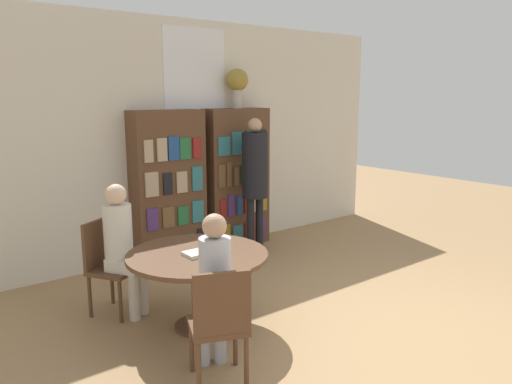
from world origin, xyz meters
The scene contains 12 objects.
ground_plane centered at (0.00, 0.00, 0.00)m, with size 16.00×16.00×0.00m, color #9E7A51.
wall_back centered at (0.00, 3.45, 1.51)m, with size 6.40×0.07×3.00m.
bookshelf_left centered at (-0.52, 3.26, 0.94)m, with size 0.92×0.34×1.88m.
bookshelf_right centered at (0.52, 3.26, 0.94)m, with size 0.92×0.34×1.88m.
flower_vase centered at (0.55, 3.26, 2.22)m, with size 0.29×0.29×0.52m.
reading_table centered at (-1.24, 1.41, 0.59)m, with size 1.25×1.25×0.70m.
chair_near_camera centered at (-1.61, 0.52, 0.51)m, with size 0.52×0.52×0.90m.
chair_left_side centered at (-1.74, 2.23, 0.51)m, with size 0.55×0.55×0.90m.
seated_reader_left centered at (-1.65, 2.08, 0.72)m, with size 0.39×0.41×1.27m.
seated_reader_right centered at (-1.54, 0.69, 0.70)m, with size 0.34×0.38×1.25m.
librarian_standing centered at (0.45, 2.75, 1.10)m, with size 0.33×0.60×1.78m.
open_book_on_table centered at (-1.26, 1.36, 0.72)m, with size 0.24×0.18×0.03m.
Camera 1 is at (-3.42, -2.21, 2.07)m, focal length 35.00 mm.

